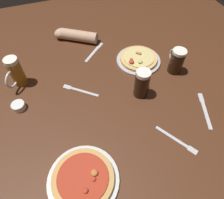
% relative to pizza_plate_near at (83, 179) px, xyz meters
% --- Properties ---
extents(ground_plane, '(2.40, 2.40, 0.03)m').
position_rel_pizza_plate_near_xyz_m(ground_plane, '(0.24, 0.34, -0.03)').
color(ground_plane, '#4C2816').
extents(pizza_plate_near, '(0.29, 0.29, 0.05)m').
position_rel_pizza_plate_near_xyz_m(pizza_plate_near, '(0.00, 0.00, 0.00)').
color(pizza_plate_near, silver).
rests_on(pizza_plate_near, ground_plane).
extents(pizza_plate_far, '(0.27, 0.27, 0.05)m').
position_rel_pizza_plate_near_xyz_m(pizza_plate_far, '(0.51, 0.58, 0.00)').
color(pizza_plate_far, '#B2B2B7').
rests_on(pizza_plate_far, ground_plane).
extents(beer_mug_dark, '(0.08, 0.13, 0.15)m').
position_rel_pizza_plate_near_xyz_m(beer_mug_dark, '(0.67, 0.43, 0.06)').
color(beer_mug_dark, black).
rests_on(beer_mug_dark, ground_plane).
extents(beer_mug_amber, '(0.10, 0.12, 0.17)m').
position_rel_pizza_plate_near_xyz_m(beer_mug_amber, '(-0.19, 0.64, 0.07)').
color(beer_mug_amber, '#9E6619').
rests_on(beer_mug_amber, ground_plane).
extents(beer_mug_pale, '(0.10, 0.12, 0.16)m').
position_rel_pizza_plate_near_xyz_m(beer_mug_pale, '(0.41, 0.34, 0.07)').
color(beer_mug_pale, black).
rests_on(beer_mug_pale, ground_plane).
extents(ramekin_sauce, '(0.07, 0.07, 0.03)m').
position_rel_pizza_plate_near_xyz_m(ramekin_sauce, '(-0.22, 0.46, 0.00)').
color(ramekin_sauce, white).
rests_on(ramekin_sauce, ground_plane).
extents(fork_left, '(0.13, 0.19, 0.01)m').
position_rel_pizza_plate_near_xyz_m(fork_left, '(0.45, 0.03, -0.01)').
color(fork_left, silver).
rests_on(fork_left, ground_plane).
extents(knife_right, '(0.17, 0.16, 0.01)m').
position_rel_pizza_plate_near_xyz_m(knife_right, '(0.27, 0.76, -0.01)').
color(knife_right, silver).
rests_on(knife_right, ground_plane).
extents(fork_spare, '(0.17, 0.15, 0.01)m').
position_rel_pizza_plate_near_xyz_m(fork_spare, '(0.10, 0.47, -0.01)').
color(fork_spare, silver).
rests_on(fork_spare, ground_plane).
extents(knife_spare, '(0.10, 0.22, 0.01)m').
position_rel_pizza_plate_near_xyz_m(knife_spare, '(0.67, 0.12, -0.01)').
color(knife_spare, silver).
rests_on(knife_spare, ground_plane).
extents(diner_arm, '(0.28, 0.21, 0.07)m').
position_rel_pizza_plate_near_xyz_m(diner_arm, '(0.19, 0.93, 0.02)').
color(diner_arm, tan).
rests_on(diner_arm, ground_plane).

